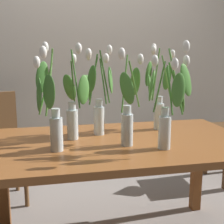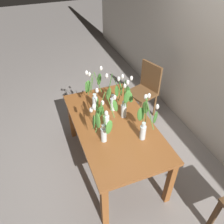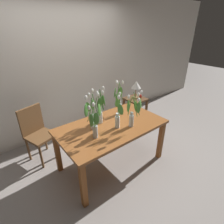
{
  "view_description": "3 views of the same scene",
  "coord_description": "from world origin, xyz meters",
  "px_view_note": "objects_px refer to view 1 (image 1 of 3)",
  "views": [
    {
      "loc": [
        -0.38,
        -1.65,
        1.24
      ],
      "look_at": [
        -0.05,
        -0.04,
        0.92
      ],
      "focal_mm": 47.15,
      "sensor_mm": 36.0,
      "label": 1
    },
    {
      "loc": [
        1.89,
        -0.75,
        2.59
      ],
      "look_at": [
        -0.03,
        -0.01,
        0.9
      ],
      "focal_mm": 36.63,
      "sensor_mm": 36.0,
      "label": 2
    },
    {
      "loc": [
        -1.39,
        -1.77,
        2.09
      ],
      "look_at": [
        0.05,
        0.05,
        0.92
      ],
      "focal_mm": 28.05,
      "sensor_mm": 36.0,
      "label": 3
    }
  ],
  "objects_px": {
    "tulip_vase_1": "(128,113)",
    "tulip_vase_5": "(74,110)",
    "tulip_vase_3": "(99,98)",
    "tulip_vase_0": "(169,107)",
    "dining_table": "(118,155)",
    "tulip_vase_4": "(51,111)",
    "tulip_vase_2": "(158,98)"
  },
  "relations": [
    {
      "from": "tulip_vase_1",
      "to": "tulip_vase_5",
      "type": "height_order",
      "value": "tulip_vase_5"
    },
    {
      "from": "tulip_vase_2",
      "to": "tulip_vase_4",
      "type": "bearing_deg",
      "value": -154.21
    },
    {
      "from": "dining_table",
      "to": "tulip_vase_0",
      "type": "relative_size",
      "value": 2.79
    },
    {
      "from": "dining_table",
      "to": "tulip_vase_1",
      "type": "bearing_deg",
      "value": -71.9
    },
    {
      "from": "dining_table",
      "to": "tulip_vase_1",
      "type": "height_order",
      "value": "tulip_vase_1"
    },
    {
      "from": "dining_table",
      "to": "tulip_vase_4",
      "type": "distance_m",
      "value": 0.51
    },
    {
      "from": "tulip_vase_3",
      "to": "tulip_vase_5",
      "type": "bearing_deg",
      "value": -155.73
    },
    {
      "from": "tulip_vase_1",
      "to": "tulip_vase_2",
      "type": "distance_m",
      "value": 0.44
    },
    {
      "from": "tulip_vase_1",
      "to": "tulip_vase_5",
      "type": "relative_size",
      "value": 0.95
    },
    {
      "from": "tulip_vase_0",
      "to": "tulip_vase_2",
      "type": "distance_m",
      "value": 0.46
    },
    {
      "from": "tulip_vase_0",
      "to": "tulip_vase_5",
      "type": "xyz_separation_m",
      "value": [
        -0.48,
        0.32,
        -0.05
      ]
    },
    {
      "from": "dining_table",
      "to": "tulip_vase_3",
      "type": "distance_m",
      "value": 0.38
    },
    {
      "from": "tulip_vase_0",
      "to": "tulip_vase_3",
      "type": "xyz_separation_m",
      "value": [
        -0.31,
        0.39,
        0.0
      ]
    },
    {
      "from": "tulip_vase_3",
      "to": "tulip_vase_5",
      "type": "xyz_separation_m",
      "value": [
        -0.17,
        -0.08,
        -0.06
      ]
    },
    {
      "from": "tulip_vase_0",
      "to": "tulip_vase_1",
      "type": "xyz_separation_m",
      "value": [
        -0.19,
        0.12,
        -0.04
      ]
    },
    {
      "from": "tulip_vase_0",
      "to": "tulip_vase_5",
      "type": "bearing_deg",
      "value": 146.58
    },
    {
      "from": "tulip_vase_5",
      "to": "tulip_vase_1",
      "type": "bearing_deg",
      "value": -34.44
    },
    {
      "from": "tulip_vase_0",
      "to": "tulip_vase_4",
      "type": "bearing_deg",
      "value": 170.57
    },
    {
      "from": "tulip_vase_0",
      "to": "tulip_vase_2",
      "type": "relative_size",
      "value": 0.99
    },
    {
      "from": "tulip_vase_0",
      "to": "tulip_vase_3",
      "type": "height_order",
      "value": "tulip_vase_0"
    },
    {
      "from": "tulip_vase_3",
      "to": "tulip_vase_5",
      "type": "height_order",
      "value": "tulip_vase_5"
    },
    {
      "from": "tulip_vase_0",
      "to": "tulip_vase_5",
      "type": "height_order",
      "value": "tulip_vase_0"
    },
    {
      "from": "tulip_vase_5",
      "to": "dining_table",
      "type": "bearing_deg",
      "value": -20.29
    },
    {
      "from": "dining_table",
      "to": "tulip_vase_0",
      "type": "distance_m",
      "value": 0.45
    },
    {
      "from": "dining_table",
      "to": "tulip_vase_1",
      "type": "xyz_separation_m",
      "value": [
        0.03,
        -0.1,
        0.28
      ]
    },
    {
      "from": "dining_table",
      "to": "tulip_vase_2",
      "type": "relative_size",
      "value": 2.76
    },
    {
      "from": "dining_table",
      "to": "tulip_vase_3",
      "type": "height_order",
      "value": "tulip_vase_3"
    },
    {
      "from": "tulip_vase_3",
      "to": "tulip_vase_0",
      "type": "bearing_deg",
      "value": -51.61
    },
    {
      "from": "tulip_vase_1",
      "to": "tulip_vase_3",
      "type": "height_order",
      "value": "tulip_vase_3"
    },
    {
      "from": "tulip_vase_0",
      "to": "tulip_vase_4",
      "type": "xyz_separation_m",
      "value": [
        -0.61,
        0.1,
        -0.02
      ]
    },
    {
      "from": "dining_table",
      "to": "tulip_vase_3",
      "type": "relative_size",
      "value": 2.83
    },
    {
      "from": "tulip_vase_1",
      "to": "tulip_vase_2",
      "type": "bearing_deg",
      "value": 48.09
    }
  ]
}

